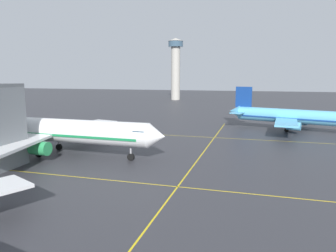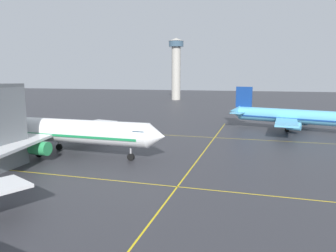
% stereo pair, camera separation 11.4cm
% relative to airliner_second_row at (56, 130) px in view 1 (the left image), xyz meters
% --- Properties ---
extents(airliner_second_row, '(40.78, 35.24, 12.70)m').
position_rel_airliner_second_row_xyz_m(airliner_second_row, '(0.00, 0.00, 0.00)').
color(airliner_second_row, white).
rests_on(airliner_second_row, ground).
extents(airliner_third_row, '(34.96, 29.81, 11.05)m').
position_rel_airliner_second_row_xyz_m(airliner_third_row, '(43.62, 37.30, -0.56)').
color(airliner_third_row, '#5BB7E5').
rests_on(airliner_third_row, ground).
extents(taxiway_markings, '(120.42, 112.35, 0.01)m').
position_rel_airliner_second_row_xyz_m(taxiway_markings, '(25.22, -10.65, -4.33)').
color(taxiway_markings, yellow).
rests_on(taxiway_markings, ground).
extents(control_tower, '(8.82, 8.82, 35.43)m').
position_rel_airliner_second_row_xyz_m(control_tower, '(-12.92, 133.93, 16.35)').
color(control_tower, '#ADA89E').
rests_on(control_tower, ground).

